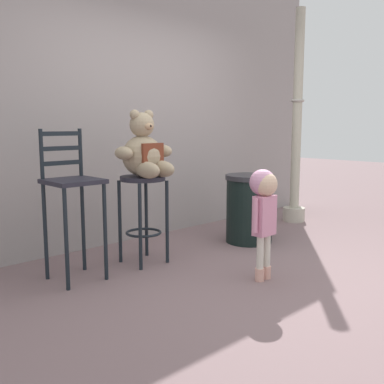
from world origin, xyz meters
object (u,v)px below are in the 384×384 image
(teddy_bear, at_px, (144,152))
(trash_bin, at_px, (249,208))
(bar_stool_with_teddy, at_px, (143,201))
(bar_chair_empty, at_px, (72,192))
(child_walking, at_px, (264,200))
(lamppost, at_px, (296,141))

(teddy_bear, height_order, trash_bin, teddy_bear)
(bar_stool_with_teddy, height_order, trash_bin, bar_stool_with_teddy)
(trash_bin, relative_size, bar_chair_empty, 0.60)
(teddy_bear, bearing_deg, bar_chair_empty, 174.02)
(bar_chair_empty, bearing_deg, child_walking, -44.56)
(bar_chair_empty, bearing_deg, trash_bin, -7.08)
(child_walking, xyz_separation_m, bar_chair_empty, (-1.10, 1.08, 0.07))
(bar_stool_with_teddy, height_order, lamppost, lamppost)
(bar_stool_with_teddy, xyz_separation_m, bar_chair_empty, (-0.68, 0.04, 0.15))
(bar_stool_with_teddy, distance_m, child_walking, 1.12)
(bar_stool_with_teddy, bearing_deg, lamppost, 1.50)
(teddy_bear, relative_size, bar_chair_empty, 0.48)
(trash_bin, distance_m, bar_chair_empty, 2.01)
(trash_bin, distance_m, lamppost, 1.46)
(bar_chair_empty, bearing_deg, lamppost, 0.44)
(lamppost, distance_m, bar_chair_empty, 3.24)
(child_walking, bearing_deg, teddy_bear, 41.37)
(trash_bin, height_order, bar_chair_empty, bar_chair_empty)
(bar_stool_with_teddy, bearing_deg, bar_chair_empty, 176.48)
(teddy_bear, bearing_deg, lamppost, 2.17)
(child_walking, distance_m, lamppost, 2.43)
(lamppost, bearing_deg, child_walking, -152.42)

